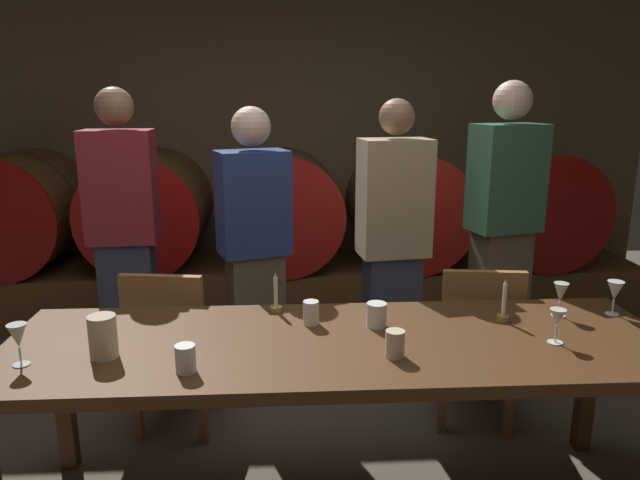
# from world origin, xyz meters

# --- Properties ---
(back_wall) EXTENTS (6.24, 0.24, 2.68)m
(back_wall) POSITION_xyz_m (0.00, 3.01, 1.34)
(back_wall) COLOR brown
(back_wall) RESTS_ON ground
(barrel_shelf) EXTENTS (5.61, 0.90, 0.40)m
(barrel_shelf) POSITION_xyz_m (0.00, 2.46, 0.20)
(barrel_shelf) COLOR brown
(barrel_shelf) RESTS_ON ground
(wine_barrel_far_left) EXTENTS (0.89, 0.92, 0.89)m
(wine_barrel_far_left) POSITION_xyz_m (-1.99, 2.46, 0.84)
(wine_barrel_far_left) COLOR brown
(wine_barrel_far_left) RESTS_ON barrel_shelf
(wine_barrel_left) EXTENTS (0.89, 0.92, 0.89)m
(wine_barrel_left) POSITION_xyz_m (-1.02, 2.46, 0.84)
(wine_barrel_left) COLOR brown
(wine_barrel_left) RESTS_ON barrel_shelf
(wine_barrel_center) EXTENTS (0.89, 0.92, 0.89)m
(wine_barrel_center) POSITION_xyz_m (0.02, 2.46, 0.84)
(wine_barrel_center) COLOR brown
(wine_barrel_center) RESTS_ON barrel_shelf
(wine_barrel_right) EXTENTS (0.89, 0.92, 0.89)m
(wine_barrel_right) POSITION_xyz_m (0.99, 2.46, 0.84)
(wine_barrel_right) COLOR brown
(wine_barrel_right) RESTS_ON barrel_shelf
(wine_barrel_far_right) EXTENTS (0.89, 0.92, 0.89)m
(wine_barrel_far_right) POSITION_xyz_m (2.01, 2.46, 0.84)
(wine_barrel_far_right) COLOR brown
(wine_barrel_far_right) RESTS_ON barrel_shelf
(dining_table) EXTENTS (2.63, 0.83, 0.76)m
(dining_table) POSITION_xyz_m (0.24, 0.07, 0.69)
(dining_table) COLOR #4C2D16
(dining_table) RESTS_ON ground
(chair_left) EXTENTS (0.46, 0.46, 0.88)m
(chair_left) POSITION_xyz_m (-0.54, 0.70, 0.49)
(chair_left) COLOR olive
(chair_left) RESTS_ON ground
(chair_right) EXTENTS (0.45, 0.45, 0.88)m
(chair_right) POSITION_xyz_m (1.01, 0.68, 0.49)
(chair_right) COLOR olive
(chair_right) RESTS_ON ground
(guest_far_left) EXTENTS (0.39, 0.26, 1.75)m
(guest_far_left) POSITION_xyz_m (-0.88, 1.23, 0.90)
(guest_far_left) COLOR #33384C
(guest_far_left) RESTS_ON ground
(guest_center_left) EXTENTS (0.44, 0.35, 1.64)m
(guest_center_left) POSITION_xyz_m (-0.14, 1.13, 0.84)
(guest_center_left) COLOR brown
(guest_center_left) RESTS_ON ground
(guest_center_right) EXTENTS (0.41, 0.29, 1.69)m
(guest_center_right) POSITION_xyz_m (0.64, 1.09, 0.86)
(guest_center_right) COLOR #33384C
(guest_center_right) RESTS_ON ground
(guest_far_right) EXTENTS (0.43, 0.33, 1.78)m
(guest_far_right) POSITION_xyz_m (1.28, 1.13, 0.92)
(guest_far_right) COLOR brown
(guest_far_right) RESTS_ON ground
(candle_left) EXTENTS (0.05, 0.05, 0.18)m
(candle_left) POSITION_xyz_m (-0.01, 0.39, 0.81)
(candle_left) COLOR olive
(candle_left) RESTS_ON dining_table
(candle_right) EXTENTS (0.05, 0.05, 0.19)m
(candle_right) POSITION_xyz_m (0.96, 0.23, 0.81)
(candle_right) COLOR olive
(candle_right) RESTS_ON dining_table
(pitcher) EXTENTS (0.10, 0.10, 0.16)m
(pitcher) POSITION_xyz_m (-0.64, -0.04, 0.84)
(pitcher) COLOR beige
(pitcher) RESTS_ON dining_table
(wine_glass_far_left) EXTENTS (0.07, 0.07, 0.16)m
(wine_glass_far_left) POSITION_xyz_m (-0.92, -0.09, 0.87)
(wine_glass_far_left) COLOR silver
(wine_glass_far_left) RESTS_ON dining_table
(wine_glass_center_left) EXTENTS (0.06, 0.06, 0.14)m
(wine_glass_center_left) POSITION_xyz_m (1.08, -0.01, 0.86)
(wine_glass_center_left) COLOR silver
(wine_glass_center_left) RESTS_ON dining_table
(wine_glass_center_right) EXTENTS (0.06, 0.06, 0.15)m
(wine_glass_center_right) POSITION_xyz_m (1.22, 0.27, 0.87)
(wine_glass_center_right) COLOR silver
(wine_glass_center_right) RESTS_ON dining_table
(wine_glass_far_right) EXTENTS (0.07, 0.07, 0.15)m
(wine_glass_far_right) POSITION_xyz_m (1.47, 0.27, 0.87)
(wine_glass_far_right) COLOR white
(wine_glass_far_right) RESTS_ON dining_table
(cup_far_left) EXTENTS (0.07, 0.07, 0.10)m
(cup_far_left) POSITION_xyz_m (-0.32, -0.18, 0.81)
(cup_far_left) COLOR white
(cup_far_left) RESTS_ON dining_table
(cup_center_left) EXTENTS (0.07, 0.07, 0.10)m
(cup_center_left) POSITION_xyz_m (0.14, 0.24, 0.81)
(cup_center_left) COLOR white
(cup_center_left) RESTS_ON dining_table
(cup_center_right) EXTENTS (0.08, 0.08, 0.10)m
(cup_center_right) POSITION_xyz_m (0.41, 0.20, 0.81)
(cup_center_right) COLOR white
(cup_center_right) RESTS_ON dining_table
(cup_far_right) EXTENTS (0.07, 0.07, 0.10)m
(cup_far_right) POSITION_xyz_m (0.43, -0.10, 0.81)
(cup_far_right) COLOR beige
(cup_far_right) RESTS_ON dining_table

